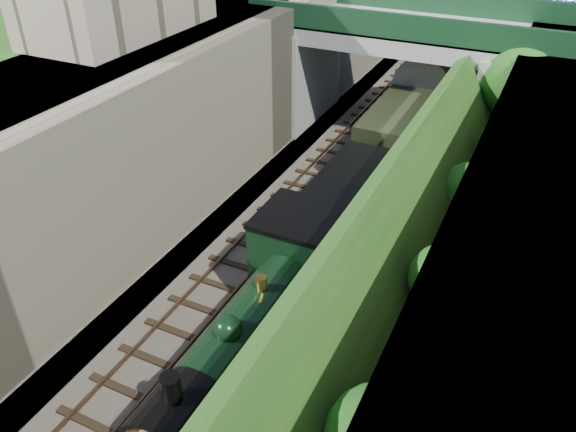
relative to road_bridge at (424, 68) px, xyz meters
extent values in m
cube|color=#473F38|center=(-0.94, -4.00, -3.98)|extent=(10.00, 90.00, 0.20)
cube|color=#756B56|center=(-6.44, -4.00, -0.58)|extent=(1.00, 90.00, 7.00)
cube|color=#262628|center=(-9.94, -4.00, -0.58)|extent=(6.00, 90.00, 7.00)
cube|color=#1E4714|center=(4.06, -4.00, -1.38)|extent=(4.02, 90.00, 6.36)
sphere|color=#194C14|center=(2.65, -18.41, -3.46)|extent=(2.21, 2.21, 2.21)
sphere|color=#194C14|center=(4.74, -16.49, -0.06)|extent=(1.87, 1.87, 1.87)
sphere|color=#194C14|center=(3.20, -13.51, -2.57)|extent=(1.56, 1.56, 1.56)
sphere|color=#194C14|center=(4.42, -10.77, -0.59)|extent=(2.13, 2.13, 2.13)
sphere|color=#194C14|center=(4.72, -7.39, -0.10)|extent=(1.38, 1.38, 1.38)
sphere|color=#194C14|center=(3.33, -4.46, -2.36)|extent=(1.25, 1.25, 1.25)
sphere|color=#194C14|center=(4.82, -0.94, 0.06)|extent=(1.85, 1.85, 1.85)
sphere|color=#194C14|center=(3.14, 2.18, -2.67)|extent=(2.15, 2.15, 2.15)
sphere|color=#194C14|center=(3.95, 4.84, -1.34)|extent=(1.47, 1.47, 1.47)
sphere|color=#194C14|center=(3.73, 8.12, -1.70)|extent=(1.25, 1.25, 1.25)
sphere|color=#194C14|center=(5.04, 11.92, 0.43)|extent=(1.31, 1.31, 1.31)
sphere|color=#194C14|center=(4.07, 13.72, -1.15)|extent=(1.23, 1.23, 1.23)
sphere|color=#194C14|center=(3.33, 16.62, -2.36)|extent=(2.28, 2.28, 2.28)
sphere|color=#194C14|center=(4.15, 23.73, -1.03)|extent=(2.40, 2.40, 2.40)
cube|color=black|center=(-2.94, -4.00, -3.84)|extent=(2.50, 90.00, 0.07)
cube|color=brown|center=(-3.66, -4.00, -3.75)|extent=(0.08, 90.00, 0.14)
cube|color=brown|center=(-2.23, -4.00, -3.75)|extent=(0.08, 90.00, 0.14)
cube|color=black|center=(0.26, -4.00, -3.84)|extent=(2.50, 90.00, 0.07)
cube|color=brown|center=(-0.46, -4.00, -3.75)|extent=(0.08, 90.00, 0.14)
cube|color=brown|center=(0.97, -4.00, -3.75)|extent=(0.08, 90.00, 0.14)
cube|color=gray|center=(-0.44, 0.00, 1.62)|extent=(16.00, 6.00, 0.90)
cube|color=#173F22|center=(-0.44, -2.85, 2.57)|extent=(16.00, 0.30, 1.20)
cube|color=#173F22|center=(-0.44, 2.85, 2.57)|extent=(16.00, 0.30, 1.20)
cube|color=gray|center=(-6.44, 0.00, -1.23)|extent=(1.40, 6.40, 5.70)
cube|color=gray|center=(4.26, 0.00, -1.23)|extent=(2.40, 6.40, 5.70)
cylinder|color=black|center=(4.86, -2.36, -1.88)|extent=(0.30, 0.30, 4.40)
sphere|color=#194C14|center=(4.86, -2.36, 0.72)|extent=(3.60, 3.60, 3.60)
sphere|color=#194C14|center=(5.36, -1.56, 0.12)|extent=(2.40, 2.40, 2.40)
cube|color=black|center=(0.26, -19.14, -3.58)|extent=(2.40, 8.40, 0.60)
cube|color=black|center=(0.26, -18.14, -3.03)|extent=(2.70, 10.00, 0.35)
cylinder|color=black|center=(0.26, -18.94, -1.73)|extent=(1.90, 5.60, 1.90)
cylinder|color=black|center=(0.26, -22.24, -1.73)|extent=(1.96, 1.80, 1.96)
cylinder|color=black|center=(0.26, -22.24, -0.53)|extent=(0.44, 0.44, 0.90)
sphere|color=black|center=(0.26, -19.94, -0.73)|extent=(0.76, 0.76, 0.76)
cylinder|color=#A57F33|center=(0.26, -18.14, -0.63)|extent=(0.32, 0.32, 0.50)
cube|color=black|center=(0.26, -15.34, -1.58)|extent=(2.75, 2.40, 2.80)
cube|color=black|center=(0.26, -15.34, -0.13)|extent=(2.85, 2.50, 0.15)
cube|color=black|center=(-0.99, -21.74, -3.23)|extent=(0.60, 1.40, 0.90)
cube|color=black|center=(0.26, -10.94, -3.63)|extent=(2.30, 6.00, 0.50)
cube|color=black|center=(0.26, -10.94, -3.38)|extent=(2.60, 6.00, 0.50)
cube|color=black|center=(0.26, -10.94, -2.18)|extent=(2.70, 6.00, 2.40)
cube|color=black|center=(0.26, -10.94, -0.93)|extent=(2.50, 5.60, 0.20)
cube|color=black|center=(0.26, 1.66, -3.68)|extent=(2.30, 17.00, 0.40)
cube|color=black|center=(0.26, 1.66, -3.43)|extent=(2.50, 17.00, 0.50)
cube|color=#272E1A|center=(0.26, 1.66, -1.93)|extent=(2.80, 18.00, 2.70)
cube|color=slate|center=(0.26, 1.66, -0.43)|extent=(2.90, 18.00, 0.50)
cube|color=black|center=(0.26, 20.46, -3.68)|extent=(2.30, 17.00, 0.40)
cube|color=black|center=(0.26, 20.46, -3.43)|extent=(2.50, 17.00, 0.50)
cube|color=#272E1A|center=(0.26, 20.46, -1.93)|extent=(2.80, 18.00, 2.70)
camera|label=1|loc=(6.02, -28.42, 9.18)|focal=35.00mm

